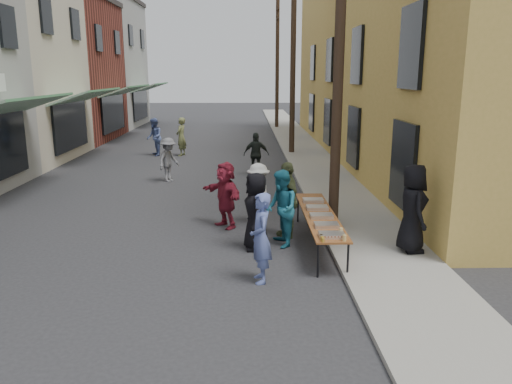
{
  "coord_description": "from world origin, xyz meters",
  "views": [
    {
      "loc": [
        2.02,
        -9.46,
        3.87
      ],
      "look_at": [
        2.25,
        1.35,
        1.3
      ],
      "focal_mm": 35.0,
      "sensor_mm": 36.0,
      "label": 1
    }
  ],
  "objects_px": {
    "catering_tray_sausage": "(332,235)",
    "guest_front_a": "(256,211)",
    "utility_pole_mid": "(293,60)",
    "guest_front_c": "(281,209)",
    "utility_pole_far": "(277,65)",
    "utility_pole_near": "(339,47)",
    "server": "(413,208)",
    "serving_table": "(319,215)"
  },
  "relations": [
    {
      "from": "utility_pole_near",
      "to": "server",
      "type": "bearing_deg",
      "value": -59.62
    },
    {
      "from": "utility_pole_far",
      "to": "catering_tray_sausage",
      "type": "bearing_deg",
      "value": -91.25
    },
    {
      "from": "utility_pole_mid",
      "to": "guest_front_c",
      "type": "distance_m",
      "value": 14.1
    },
    {
      "from": "utility_pole_mid",
      "to": "guest_front_c",
      "type": "xyz_separation_m",
      "value": [
        -1.48,
        -13.55,
        -3.62
      ]
    },
    {
      "from": "utility_pole_near",
      "to": "serving_table",
      "type": "xyz_separation_m",
      "value": [
        -0.59,
        -1.53,
        -3.79
      ]
    },
    {
      "from": "serving_table",
      "to": "catering_tray_sausage",
      "type": "bearing_deg",
      "value": -90.0
    },
    {
      "from": "utility_pole_mid",
      "to": "serving_table",
      "type": "height_order",
      "value": "utility_pole_mid"
    },
    {
      "from": "server",
      "to": "catering_tray_sausage",
      "type": "bearing_deg",
      "value": 115.49
    },
    {
      "from": "utility_pole_far",
      "to": "server",
      "type": "bearing_deg",
      "value": -87.16
    },
    {
      "from": "guest_front_c",
      "to": "utility_pole_far",
      "type": "bearing_deg",
      "value": 166.38
    },
    {
      "from": "guest_front_a",
      "to": "guest_front_c",
      "type": "bearing_deg",
      "value": 105.35
    },
    {
      "from": "utility_pole_mid",
      "to": "serving_table",
      "type": "bearing_deg",
      "value": -92.51
    },
    {
      "from": "utility_pole_far",
      "to": "catering_tray_sausage",
      "type": "distance_m",
      "value": 27.44
    },
    {
      "from": "serving_table",
      "to": "guest_front_a",
      "type": "distance_m",
      "value": 1.49
    },
    {
      "from": "utility_pole_mid",
      "to": "server",
      "type": "xyz_separation_m",
      "value": [
        1.3,
        -14.22,
        -3.44
      ]
    },
    {
      "from": "utility_pole_far",
      "to": "guest_front_a",
      "type": "height_order",
      "value": "utility_pole_far"
    },
    {
      "from": "serving_table",
      "to": "guest_front_a",
      "type": "relative_size",
      "value": 2.27
    },
    {
      "from": "guest_front_c",
      "to": "server",
      "type": "xyz_separation_m",
      "value": [
        2.78,
        -0.66,
        0.17
      ]
    },
    {
      "from": "utility_pole_mid",
      "to": "utility_pole_far",
      "type": "bearing_deg",
      "value": 90.0
    },
    {
      "from": "guest_front_a",
      "to": "server",
      "type": "relative_size",
      "value": 0.92
    },
    {
      "from": "serving_table",
      "to": "guest_front_c",
      "type": "xyz_separation_m",
      "value": [
        -0.88,
        -0.02,
        0.17
      ]
    },
    {
      "from": "utility_pole_near",
      "to": "serving_table",
      "type": "distance_m",
      "value": 4.13
    },
    {
      "from": "catering_tray_sausage",
      "to": "guest_front_a",
      "type": "height_order",
      "value": "guest_front_a"
    },
    {
      "from": "serving_table",
      "to": "catering_tray_sausage",
      "type": "xyz_separation_m",
      "value": [
        -0.0,
        -1.65,
        0.08
      ]
    },
    {
      "from": "utility_pole_far",
      "to": "server",
      "type": "height_order",
      "value": "utility_pole_far"
    },
    {
      "from": "guest_front_a",
      "to": "guest_front_c",
      "type": "xyz_separation_m",
      "value": [
        0.57,
        0.22,
        0.0
      ]
    },
    {
      "from": "serving_table",
      "to": "guest_front_c",
      "type": "distance_m",
      "value": 0.9
    },
    {
      "from": "serving_table",
      "to": "server",
      "type": "bearing_deg",
      "value": -19.97
    },
    {
      "from": "utility_pole_near",
      "to": "guest_front_c",
      "type": "xyz_separation_m",
      "value": [
        -1.48,
        -1.55,
        -3.62
      ]
    },
    {
      "from": "utility_pole_far",
      "to": "guest_front_c",
      "type": "xyz_separation_m",
      "value": [
        -1.48,
        -25.55,
        -3.62
      ]
    },
    {
      "from": "server",
      "to": "utility_pole_mid",
      "type": "bearing_deg",
      "value": 3.78
    },
    {
      "from": "utility_pole_far",
      "to": "guest_front_c",
      "type": "height_order",
      "value": "utility_pole_far"
    },
    {
      "from": "guest_front_a",
      "to": "guest_front_c",
      "type": "relative_size",
      "value": 1.0
    },
    {
      "from": "catering_tray_sausage",
      "to": "server",
      "type": "bearing_deg",
      "value": 26.93
    },
    {
      "from": "serving_table",
      "to": "guest_front_a",
      "type": "xyz_separation_m",
      "value": [
        -1.46,
        -0.24,
        0.17
      ]
    },
    {
      "from": "utility_pole_near",
      "to": "guest_front_a",
      "type": "height_order",
      "value": "utility_pole_near"
    },
    {
      "from": "utility_pole_mid",
      "to": "utility_pole_far",
      "type": "relative_size",
      "value": 1.0
    },
    {
      "from": "utility_pole_near",
      "to": "catering_tray_sausage",
      "type": "distance_m",
      "value": 4.92
    },
    {
      "from": "serving_table",
      "to": "utility_pole_far",
      "type": "bearing_deg",
      "value": 88.67
    },
    {
      "from": "utility_pole_mid",
      "to": "guest_front_c",
      "type": "relative_size",
      "value": 5.09
    },
    {
      "from": "catering_tray_sausage",
      "to": "guest_front_a",
      "type": "distance_m",
      "value": 2.03
    },
    {
      "from": "utility_pole_near",
      "to": "utility_pole_mid",
      "type": "bearing_deg",
      "value": 90.0
    }
  ]
}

